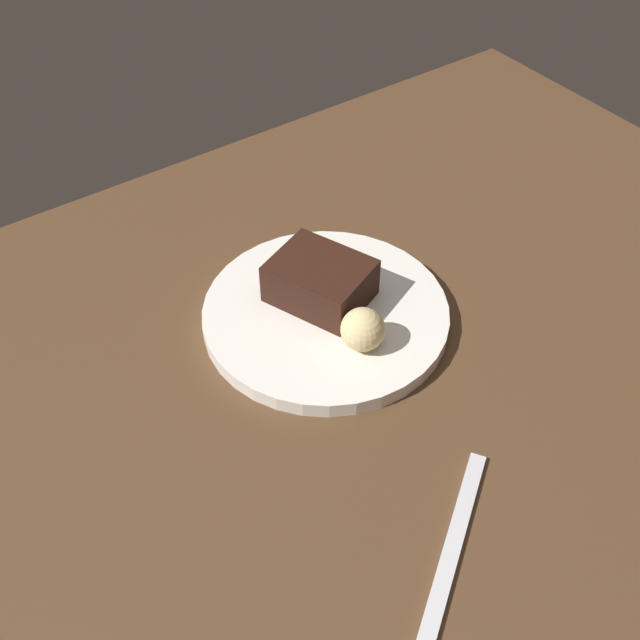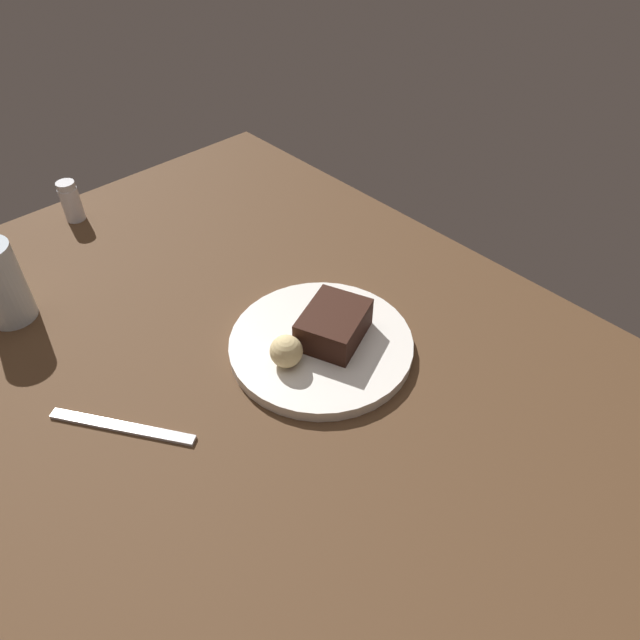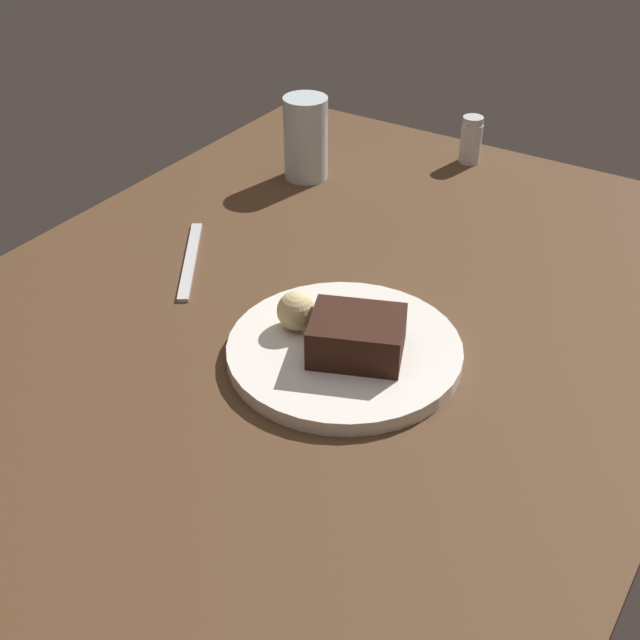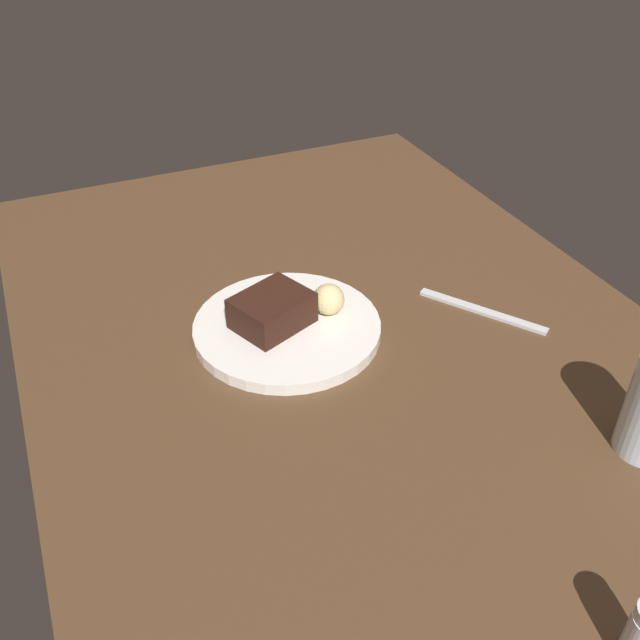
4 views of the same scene
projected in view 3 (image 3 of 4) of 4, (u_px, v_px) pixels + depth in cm
name	position (u px, v px, depth cm)	size (l,w,h in cm)	color
dining_table	(302.00, 338.00, 97.91)	(120.00, 84.00, 3.00)	#4C331E
dessert_plate	(344.00, 351.00, 91.85)	(25.61, 25.61, 1.69)	white
chocolate_cake_slice	(357.00, 336.00, 88.87)	(9.75, 7.77, 4.50)	black
bread_roll	(297.00, 311.00, 92.87)	(4.40, 4.40, 4.40)	#DBC184
salt_shaker	(471.00, 140.00, 132.53)	(3.38, 3.38, 7.42)	silver
water_glass	(306.00, 138.00, 126.48)	(6.65, 6.65, 12.52)	silver
butter_knife	(190.00, 260.00, 108.91)	(19.00, 1.40, 0.50)	silver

